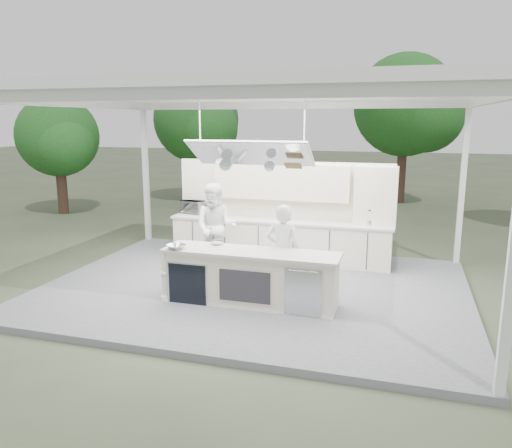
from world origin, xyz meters
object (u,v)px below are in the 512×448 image
(back_counter, at_px, (279,240))
(sous_chef, at_px, (216,227))
(demo_island, at_px, (249,277))
(head_chef, at_px, (283,251))

(back_counter, bearing_deg, sous_chef, -134.34)
(back_counter, bearing_deg, demo_island, -86.37)
(back_counter, xyz_separation_m, head_chef, (0.66, -2.32, 0.38))
(demo_island, relative_size, head_chef, 1.81)
(demo_island, height_order, head_chef, head_chef)
(back_counter, relative_size, head_chef, 2.96)
(head_chef, bearing_deg, demo_island, 44.53)
(sous_chef, bearing_deg, demo_island, -61.91)
(head_chef, bearing_deg, back_counter, -75.16)
(demo_island, distance_m, head_chef, 0.78)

